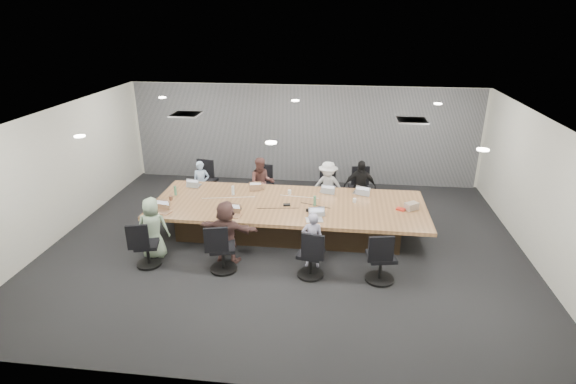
# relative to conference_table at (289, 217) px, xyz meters

# --- Properties ---
(floor) EXTENTS (10.00, 8.00, 0.00)m
(floor) POSITION_rel_conference_table_xyz_m (0.00, -0.50, -0.40)
(floor) COLOR black
(floor) RESTS_ON ground
(ceiling) EXTENTS (10.00, 8.00, 0.00)m
(ceiling) POSITION_rel_conference_table_xyz_m (0.00, -0.50, 2.40)
(ceiling) COLOR white
(ceiling) RESTS_ON wall_back
(wall_back) EXTENTS (10.00, 0.00, 2.80)m
(wall_back) POSITION_rel_conference_table_xyz_m (0.00, 3.50, 1.00)
(wall_back) COLOR beige
(wall_back) RESTS_ON ground
(wall_front) EXTENTS (10.00, 0.00, 2.80)m
(wall_front) POSITION_rel_conference_table_xyz_m (0.00, -4.50, 1.00)
(wall_front) COLOR beige
(wall_front) RESTS_ON ground
(wall_left) EXTENTS (0.00, 8.00, 2.80)m
(wall_left) POSITION_rel_conference_table_xyz_m (-5.00, -0.50, 1.00)
(wall_left) COLOR beige
(wall_left) RESTS_ON ground
(wall_right) EXTENTS (0.00, 8.00, 2.80)m
(wall_right) POSITION_rel_conference_table_xyz_m (5.00, -0.50, 1.00)
(wall_right) COLOR beige
(wall_right) RESTS_ON ground
(curtain) EXTENTS (9.80, 0.04, 2.80)m
(curtain) POSITION_rel_conference_table_xyz_m (0.00, 3.42, 1.00)
(curtain) COLOR slate
(curtain) RESTS_ON ground
(conference_table) EXTENTS (6.00, 2.20, 0.74)m
(conference_table) POSITION_rel_conference_table_xyz_m (0.00, 0.00, 0.00)
(conference_table) COLOR black
(conference_table) RESTS_ON ground
(chair_0) EXTENTS (0.71, 0.71, 0.88)m
(chair_0) POSITION_rel_conference_table_xyz_m (-2.41, 1.70, 0.04)
(chair_0) COLOR black
(chair_0) RESTS_ON ground
(chair_1) EXTENTS (0.52, 0.52, 0.74)m
(chair_1) POSITION_rel_conference_table_xyz_m (-0.84, 1.70, -0.03)
(chair_1) COLOR black
(chair_1) RESTS_ON ground
(chair_2) EXTENTS (0.58, 0.58, 0.77)m
(chair_2) POSITION_rel_conference_table_xyz_m (0.82, 1.70, -0.02)
(chair_2) COLOR black
(chair_2) RESTS_ON ground
(chair_3) EXTENTS (0.63, 0.63, 0.83)m
(chair_3) POSITION_rel_conference_table_xyz_m (1.60, 1.70, 0.01)
(chair_3) COLOR black
(chair_3) RESTS_ON ground
(chair_4) EXTENTS (0.62, 0.62, 0.76)m
(chair_4) POSITION_rel_conference_table_xyz_m (-2.59, -1.70, -0.02)
(chair_4) COLOR black
(chair_4) RESTS_ON ground
(chair_5) EXTENTS (0.67, 0.67, 0.83)m
(chair_5) POSITION_rel_conference_table_xyz_m (-1.07, -1.70, 0.01)
(chair_5) COLOR black
(chair_5) RESTS_ON ground
(chair_6) EXTENTS (0.63, 0.63, 0.79)m
(chair_6) POSITION_rel_conference_table_xyz_m (0.63, -1.70, -0.01)
(chair_6) COLOR black
(chair_6) RESTS_ON ground
(chair_7) EXTENTS (0.67, 0.67, 0.85)m
(chair_7) POSITION_rel_conference_table_xyz_m (1.92, -1.70, 0.02)
(chair_7) COLOR black
(chair_7) RESTS_ON ground
(person_0) EXTENTS (0.47, 0.35, 1.17)m
(person_0) POSITION_rel_conference_table_xyz_m (-2.41, 1.35, 0.18)
(person_0) COLOR #9CB8D7
(person_0) RESTS_ON ground
(laptop_0) EXTENTS (0.34, 0.25, 0.02)m
(laptop_0) POSITION_rel_conference_table_xyz_m (-2.41, 0.80, 0.35)
(laptop_0) COLOR #B2B2B7
(laptop_0) RESTS_ON conference_table
(person_1) EXTENTS (0.75, 0.65, 1.33)m
(person_1) POSITION_rel_conference_table_xyz_m (-0.84, 1.35, 0.26)
(person_1) COLOR #54322D
(person_1) RESTS_ON ground
(laptop_1) EXTENTS (0.32, 0.25, 0.02)m
(laptop_1) POSITION_rel_conference_table_xyz_m (-0.84, 0.80, 0.35)
(laptop_1) COLOR #8C6647
(laptop_1) RESTS_ON conference_table
(person_2) EXTENTS (0.92, 0.65, 1.29)m
(person_2) POSITION_rel_conference_table_xyz_m (0.82, 1.35, 0.25)
(person_2) COLOR silver
(person_2) RESTS_ON ground
(laptop_2) EXTENTS (0.35, 0.27, 0.02)m
(laptop_2) POSITION_rel_conference_table_xyz_m (0.82, 0.80, 0.35)
(laptop_2) COLOR #B2B2B7
(laptop_2) RESTS_ON conference_table
(person_3) EXTENTS (0.82, 0.39, 1.36)m
(person_3) POSITION_rel_conference_table_xyz_m (1.60, 1.35, 0.28)
(person_3) COLOR black
(person_3) RESTS_ON ground
(laptop_3) EXTENTS (0.38, 0.30, 0.02)m
(laptop_3) POSITION_rel_conference_table_xyz_m (1.60, 0.80, 0.35)
(laptop_3) COLOR #B2B2B7
(laptop_3) RESTS_ON conference_table
(person_4) EXTENTS (0.69, 0.51, 1.29)m
(person_4) POSITION_rel_conference_table_xyz_m (-2.59, -1.35, 0.24)
(person_4) COLOR #8AA484
(person_4) RESTS_ON ground
(laptop_4) EXTENTS (0.39, 0.31, 0.02)m
(laptop_4) POSITION_rel_conference_table_xyz_m (-2.59, -0.80, 0.35)
(laptop_4) COLOR #8C6647
(laptop_4) RESTS_ON conference_table
(person_5) EXTENTS (1.24, 0.53, 1.30)m
(person_5) POSITION_rel_conference_table_xyz_m (-1.07, -1.35, 0.25)
(person_5) COLOR brown
(person_5) RESTS_ON ground
(laptop_5) EXTENTS (0.35, 0.26, 0.02)m
(laptop_5) POSITION_rel_conference_table_xyz_m (-1.07, -0.80, 0.35)
(laptop_5) COLOR #8C6647
(laptop_5) RESTS_ON conference_table
(person_6) EXTENTS (0.45, 0.33, 1.16)m
(person_6) POSITION_rel_conference_table_xyz_m (0.63, -1.35, 0.18)
(person_6) COLOR #9894B0
(person_6) RESTS_ON ground
(laptop_6) EXTENTS (0.38, 0.30, 0.02)m
(laptop_6) POSITION_rel_conference_table_xyz_m (0.63, -0.80, 0.35)
(laptop_6) COLOR #B2B2B7
(laptop_6) RESTS_ON conference_table
(bottle_green_left) EXTENTS (0.08, 0.08, 0.22)m
(bottle_green_left) POSITION_rel_conference_table_xyz_m (-2.65, 0.16, 0.45)
(bottle_green_left) COLOR #46815B
(bottle_green_left) RESTS_ON conference_table
(bottle_green_right) EXTENTS (0.07, 0.07, 0.22)m
(bottle_green_right) POSITION_rel_conference_table_xyz_m (0.58, -0.04, 0.45)
(bottle_green_right) COLOR #46815B
(bottle_green_right) RESTS_ON conference_table
(bottle_clear) EXTENTS (0.08, 0.08, 0.22)m
(bottle_clear) POSITION_rel_conference_table_xyz_m (-1.33, 0.34, 0.45)
(bottle_clear) COLOR silver
(bottle_clear) RESTS_ON conference_table
(cup_white_far) EXTENTS (0.09, 0.09, 0.10)m
(cup_white_far) POSITION_rel_conference_table_xyz_m (-0.04, 0.55, 0.39)
(cup_white_far) COLOR white
(cup_white_far) RESTS_ON conference_table
(cup_white_near) EXTENTS (0.09, 0.09, 0.09)m
(cup_white_near) POSITION_rel_conference_table_xyz_m (1.45, 0.23, 0.38)
(cup_white_near) COLOR white
(cup_white_near) RESTS_ON conference_table
(mug_brown) EXTENTS (0.09, 0.09, 0.10)m
(mug_brown) POSITION_rel_conference_table_xyz_m (-2.65, -0.14, 0.39)
(mug_brown) COLOR brown
(mug_brown) RESTS_ON conference_table
(mic_left) EXTENTS (0.15, 0.10, 0.03)m
(mic_left) POSITION_rel_conference_table_xyz_m (-1.04, -0.47, 0.35)
(mic_left) COLOR black
(mic_left) RESTS_ON conference_table
(mic_right) EXTENTS (0.17, 0.13, 0.03)m
(mic_right) POSITION_rel_conference_table_xyz_m (-0.03, -0.12, 0.35)
(mic_right) COLOR black
(mic_right) RESTS_ON conference_table
(stapler) EXTENTS (0.18, 0.09, 0.07)m
(stapler) POSITION_rel_conference_table_xyz_m (0.50, -0.37, 0.37)
(stapler) COLOR black
(stapler) RESTS_ON conference_table
(canvas_bag) EXTENTS (0.33, 0.31, 0.15)m
(canvas_bag) POSITION_rel_conference_table_xyz_m (2.65, -0.01, 0.41)
(canvas_bag) COLOR gray
(canvas_bag) RESTS_ON conference_table
(snack_packet) EXTENTS (0.22, 0.19, 0.04)m
(snack_packet) POSITION_rel_conference_table_xyz_m (2.43, -0.07, 0.36)
(snack_packet) COLOR red
(snack_packet) RESTS_ON conference_table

